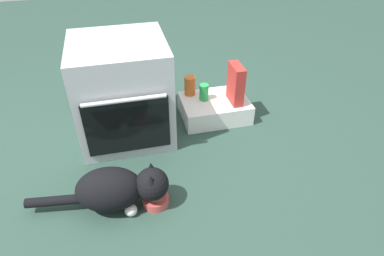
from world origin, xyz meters
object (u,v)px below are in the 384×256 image
at_px(cat, 118,188).
at_px(oven, 123,91).
at_px(soda_can, 204,92).
at_px(food_bowl, 156,199).
at_px(sauce_jar, 190,86).
at_px(cereal_box, 236,84).
at_px(pantry_cabinet, 215,108).

bearing_deg(cat, oven, 89.97).
height_order(cat, soda_can, soda_can).
distance_m(food_bowl, sauce_jar, 0.96).
relative_size(food_bowl, cat, 0.19).
bearing_deg(soda_can, cat, -132.23).
bearing_deg(sauce_jar, cereal_box, -31.28).
height_order(cat, cereal_box, cereal_box).
bearing_deg(oven, pantry_cabinet, 3.40).
xyz_separation_m(oven, sauce_jar, (0.48, 0.16, -0.12)).
distance_m(oven, sauce_jar, 0.52).
distance_m(oven, cereal_box, 0.77).
distance_m(oven, soda_can, 0.58).
distance_m(cereal_box, sauce_jar, 0.34).
height_order(pantry_cabinet, sauce_jar, sauce_jar).
xyz_separation_m(oven, soda_can, (0.57, 0.06, -0.13)).
distance_m(pantry_cabinet, food_bowl, 0.92).
height_order(pantry_cabinet, cereal_box, cereal_box).
height_order(cat, sauce_jar, sauce_jar).
bearing_deg(sauce_jar, oven, -161.55).
bearing_deg(cereal_box, food_bowl, -135.03).
relative_size(pantry_cabinet, food_bowl, 3.35).
relative_size(cat, cereal_box, 2.68).
distance_m(cereal_box, soda_can, 0.23).
distance_m(soda_can, sauce_jar, 0.13).
relative_size(pantry_cabinet, cat, 0.64).
xyz_separation_m(pantry_cabinet, cat, (-0.74, -0.70, 0.06)).
bearing_deg(cereal_box, sauce_jar, 148.72).
relative_size(cat, sauce_jar, 5.35).
bearing_deg(soda_can, pantry_cabinet, -18.39).
xyz_separation_m(cat, cereal_box, (0.87, 0.65, 0.15)).
bearing_deg(soda_can, sauce_jar, 129.26).
bearing_deg(cat, pantry_cabinet, 51.92).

